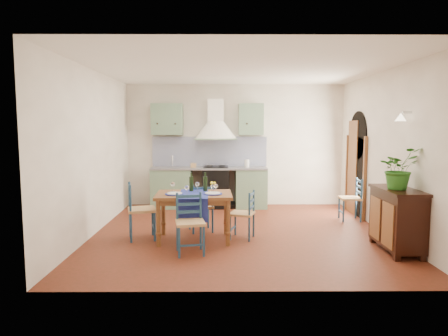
{
  "coord_description": "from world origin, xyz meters",
  "views": [
    {
      "loc": [
        -0.32,
        -6.8,
        1.84
      ],
      "look_at": [
        -0.28,
        0.3,
        1.1
      ],
      "focal_mm": 32.0,
      "sensor_mm": 36.0,
      "label": 1
    }
  ],
  "objects_px": {
    "potted_plant": "(398,168)",
    "chair_near": "(190,223)",
    "dining_table": "(194,199)",
    "sideboard": "(397,217)"
  },
  "relations": [
    {
      "from": "potted_plant",
      "to": "chair_near",
      "type": "bearing_deg",
      "value": -179.64
    },
    {
      "from": "dining_table",
      "to": "chair_near",
      "type": "height_order",
      "value": "dining_table"
    },
    {
      "from": "dining_table",
      "to": "sideboard",
      "type": "height_order",
      "value": "dining_table"
    },
    {
      "from": "chair_near",
      "to": "potted_plant",
      "type": "height_order",
      "value": "potted_plant"
    },
    {
      "from": "dining_table",
      "to": "sideboard",
      "type": "bearing_deg",
      "value": -10.92
    },
    {
      "from": "dining_table",
      "to": "potted_plant",
      "type": "bearing_deg",
      "value": -12.01
    },
    {
      "from": "sideboard",
      "to": "chair_near",
      "type": "bearing_deg",
      "value": -178.64
    },
    {
      "from": "chair_near",
      "to": "potted_plant",
      "type": "relative_size",
      "value": 1.43
    },
    {
      "from": "chair_near",
      "to": "potted_plant",
      "type": "xyz_separation_m",
      "value": [
        3.01,
        0.02,
        0.79
      ]
    },
    {
      "from": "dining_table",
      "to": "chair_near",
      "type": "relative_size",
      "value": 1.41
    }
  ]
}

